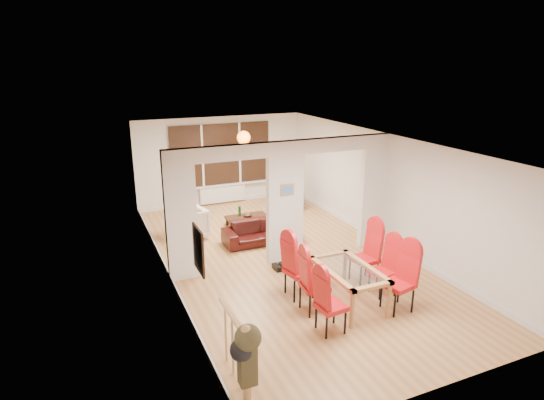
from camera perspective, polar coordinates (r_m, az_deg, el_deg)
floor at (r=9.99m, az=1.58°, el=-7.44°), size 5.00×9.00×0.01m
room_walls at (r=9.52m, az=1.64°, el=-0.30°), size 5.00×9.00×2.60m
divider_wall at (r=9.52m, az=1.64°, el=-0.30°), size 5.00×0.18×2.60m
bay_window_blinds at (r=13.50m, az=-6.40°, el=5.71°), size 3.00×0.08×1.80m
radiator at (r=13.75m, az=-6.19°, el=0.77°), size 1.40×0.08×0.50m
pendant_light at (r=12.41m, az=-3.58°, el=7.83°), size 0.36×0.36×0.36m
stair_newel at (r=6.38m, az=-4.84°, el=-17.29°), size 0.40×1.20×1.10m
wall_poster at (r=6.50m, az=-9.21°, el=-6.21°), size 0.04×0.52×0.67m
pillar_photo at (r=9.35m, az=1.91°, el=1.29°), size 0.30×0.03×0.25m
dining_table at (r=8.25m, az=9.52°, el=-10.60°), size 0.82×1.46×0.69m
dining_chair_la at (r=7.37m, az=7.44°, el=-12.55°), size 0.46×0.46×1.04m
dining_chair_lb at (r=7.88m, az=5.39°, el=-10.16°), size 0.48×0.48×1.10m
dining_chair_lc at (r=8.31m, az=3.47°, el=-8.36°), size 0.54×0.54×1.15m
dining_chair_ra at (r=8.15m, az=15.57°, el=-9.62°), size 0.55×0.55×1.14m
dining_chair_rb at (r=8.63m, az=13.79°, el=-8.30°), size 0.47×0.47×1.03m
dining_chair_rc at (r=8.96m, az=11.52°, el=-6.76°), size 0.50×0.50×1.15m
sofa at (r=10.80m, az=-1.29°, el=-3.94°), size 1.83×0.73×0.53m
armchair at (r=11.15m, az=-10.66°, el=-2.93°), size 0.98×1.00×0.77m
person at (r=11.15m, az=-12.32°, el=-0.57°), size 0.68×0.52×1.67m
television at (r=13.36m, az=2.72°, el=0.19°), size 0.90×0.12×0.52m
coffee_table at (r=11.95m, az=-3.16°, el=-2.58°), size 1.16×0.73×0.25m
bottle at (r=11.88m, az=-4.09°, el=-1.35°), size 0.07×0.07×0.28m
bowl at (r=11.86m, az=-3.07°, el=-1.96°), size 0.22×0.22×0.06m
shoes at (r=9.51m, az=1.01°, el=-8.39°), size 0.25×0.28×0.11m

